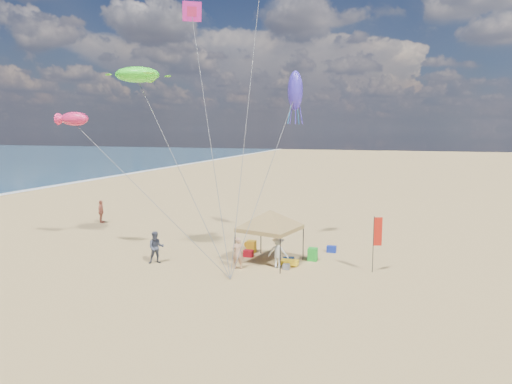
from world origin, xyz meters
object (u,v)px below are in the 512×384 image
(beach_cart, at_px, (289,262))
(person_near_a, at_px, (238,253))
(cooler_red, at_px, (248,253))
(person_near_b, at_px, (156,247))
(cooler_blue, at_px, (331,249))
(canopy_tent, at_px, (270,212))
(person_far_a, at_px, (101,212))
(person_near_c, at_px, (278,252))
(chair_green, at_px, (313,254))
(chair_yellow, at_px, (251,246))
(feather_flag, at_px, (377,235))

(beach_cart, relative_size, person_near_a, 0.53)
(cooler_red, bearing_deg, beach_cart, -20.40)
(person_near_a, distance_m, person_near_b, 4.57)
(person_near_a, bearing_deg, cooler_blue, -156.91)
(canopy_tent, relative_size, person_far_a, 3.02)
(person_near_a, height_order, person_far_a, person_far_a)
(person_near_c, bearing_deg, chair_green, -126.23)
(beach_cart, bearing_deg, person_near_a, -152.49)
(canopy_tent, bearing_deg, beach_cart, -12.44)
(cooler_red, xyz_separation_m, beach_cart, (2.66, -0.99, 0.01))
(chair_green, distance_m, beach_cart, 1.70)
(cooler_red, distance_m, person_near_b, 5.20)
(chair_yellow, height_order, person_near_a, person_near_a)
(canopy_tent, height_order, person_near_c, canopy_tent)
(feather_flag, relative_size, person_near_b, 1.65)
(cooler_blue, bearing_deg, canopy_tent, -132.93)
(cooler_red, bearing_deg, person_near_b, -147.63)
(person_near_c, bearing_deg, beach_cart, -132.61)
(canopy_tent, bearing_deg, person_far_a, 158.49)
(beach_cart, relative_size, person_near_c, 0.52)
(cooler_red, height_order, chair_yellow, chair_yellow)
(chair_yellow, relative_size, person_near_b, 0.39)
(beach_cart, bearing_deg, cooler_red, 159.60)
(person_near_a, bearing_deg, canopy_tent, -154.93)
(cooler_red, distance_m, person_near_c, 2.72)
(person_near_a, bearing_deg, person_far_a, -53.26)
(person_near_c, bearing_deg, cooler_red, -32.83)
(cooler_blue, distance_m, chair_green, 2.14)
(chair_green, xyz_separation_m, chair_yellow, (-3.78, 0.55, 0.00))
(beach_cart, xyz_separation_m, person_near_b, (-7.01, -1.77, 0.69))
(person_near_c, bearing_deg, person_near_b, 12.76)
(cooler_blue, relative_size, person_near_a, 0.32)
(canopy_tent, bearing_deg, chair_green, 27.56)
(person_far_a, bearing_deg, cooler_blue, -120.06)
(cooler_red, relative_size, chair_yellow, 0.77)
(canopy_tent, xyz_separation_m, feather_flag, (5.60, 0.05, -0.87))
(canopy_tent, bearing_deg, feather_flag, 0.50)
(chair_yellow, relative_size, person_near_c, 0.41)
(beach_cart, height_order, person_near_a, person_near_a)
(chair_yellow, bearing_deg, person_near_a, -84.17)
(canopy_tent, distance_m, person_near_b, 6.48)
(person_near_b, bearing_deg, canopy_tent, -12.71)
(person_near_c, bearing_deg, person_near_a, 23.37)
(feather_flag, xyz_separation_m, cooler_blue, (-2.69, 3.08, -1.77))
(person_near_a, bearing_deg, feather_flag, 168.09)
(feather_flag, height_order, chair_yellow, feather_flag)
(person_far_a, bearing_deg, cooler_red, -131.90)
(beach_cart, bearing_deg, chair_yellow, 145.29)
(person_near_c, bearing_deg, cooler_blue, -118.01)
(feather_flag, relative_size, beach_cart, 3.24)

